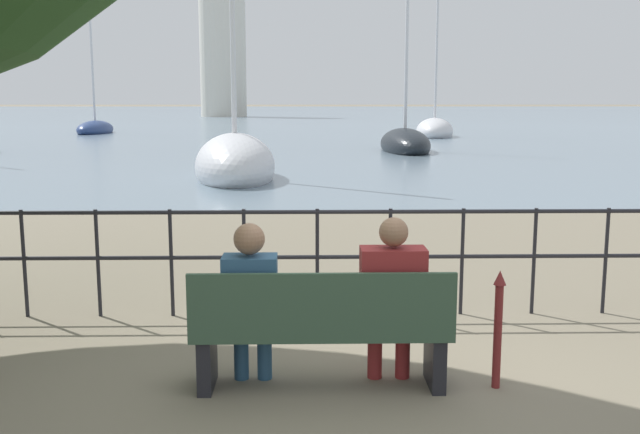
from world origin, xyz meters
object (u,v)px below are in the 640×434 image
at_px(seated_person_left, 251,297).
at_px(sailboat_0, 405,144).
at_px(seated_person_right, 392,294).
at_px(sailboat_5, 435,131).
at_px(sailboat_4, 235,165).
at_px(sailboat_3, 95,129).
at_px(closed_umbrella, 498,323).
at_px(harbor_lighthouse, 223,42).
at_px(park_bench, 322,332).

distance_m(seated_person_left, sailboat_0, 25.56).
height_order(seated_person_right, sailboat_5, sailboat_5).
height_order(seated_person_left, sailboat_4, sailboat_4).
height_order(seated_person_left, sailboat_3, sailboat_3).
bearing_deg(seated_person_right, seated_person_left, 179.79).
height_order(seated_person_left, sailboat_5, sailboat_5).
distance_m(closed_umbrella, sailboat_3, 45.17).
height_order(sailboat_4, sailboat_5, sailboat_5).
distance_m(closed_umbrella, sailboat_5, 38.00).
bearing_deg(sailboat_0, sailboat_4, -119.61).
relative_size(sailboat_4, sailboat_5, 0.78).
height_order(sailboat_4, harbor_lighthouse, harbor_lighthouse).
relative_size(sailboat_0, sailboat_5, 0.81).
relative_size(seated_person_left, closed_umbrella, 1.39).
bearing_deg(sailboat_3, seated_person_right, -70.18).
bearing_deg(park_bench, harbor_lighthouse, 96.81).
bearing_deg(closed_umbrella, sailboat_0, 83.60).
relative_size(park_bench, seated_person_right, 1.48).
relative_size(sailboat_3, sailboat_4, 1.27).
bearing_deg(seated_person_right, sailboat_5, 79.31).
bearing_deg(sailboat_5, sailboat_4, -101.17).
bearing_deg(seated_person_right, sailboat_0, 81.88).
relative_size(seated_person_right, sailboat_4, 0.16).
bearing_deg(harbor_lighthouse, closed_umbrella, -82.44).
bearing_deg(harbor_lighthouse, seated_person_right, -82.88).
xyz_separation_m(seated_person_left, sailboat_3, (-13.41, 42.47, -0.36)).
xyz_separation_m(sailboat_5, harbor_lighthouse, (-18.97, 57.93, 9.81)).
relative_size(sailboat_0, sailboat_4, 1.03).
distance_m(sailboat_0, sailboat_5, 12.76).
bearing_deg(seated_person_right, sailboat_4, 100.01).
bearing_deg(park_bench, sailboat_5, 78.58).
height_order(seated_person_left, sailboat_0, sailboat_0).
bearing_deg(sailboat_3, sailboat_0, -42.84).
bearing_deg(sailboat_0, harbor_lighthouse, 102.26).
bearing_deg(sailboat_3, sailboat_4, -66.04).
relative_size(seated_person_right, closed_umbrella, 1.43).
relative_size(park_bench, harbor_lighthouse, 0.09).
height_order(sailboat_3, harbor_lighthouse, harbor_lighthouse).
bearing_deg(harbor_lighthouse, sailboat_4, -83.40).
bearing_deg(sailboat_4, sailboat_3, 107.26).
bearing_deg(park_bench, sailboat_0, 80.77).
xyz_separation_m(sailboat_0, sailboat_3, (-18.02, 17.34, 0.00)).
height_order(seated_person_left, seated_person_right, seated_person_right).
bearing_deg(sailboat_5, closed_umbrella, -88.18).
relative_size(seated_person_left, harbor_lighthouse, 0.06).
distance_m(seated_person_left, sailboat_4, 14.38).
xyz_separation_m(sailboat_0, sailboat_5, (3.47, 12.27, 0.06)).
xyz_separation_m(seated_person_right, closed_umbrella, (0.76, -0.06, -0.20)).
bearing_deg(seated_person_left, park_bench, -8.77).
bearing_deg(harbor_lighthouse, park_bench, -83.19).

